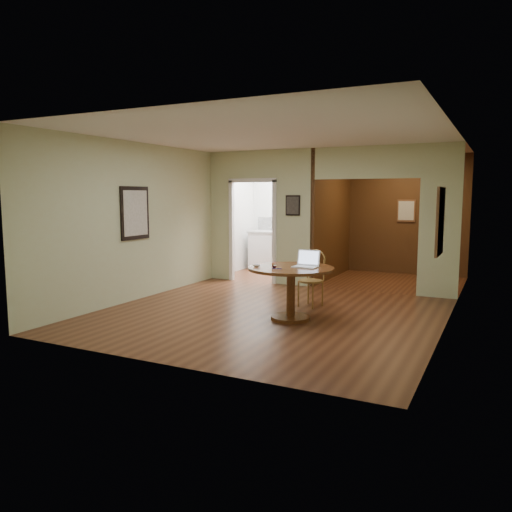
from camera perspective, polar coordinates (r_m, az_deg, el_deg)
The scene contains 11 objects.
floor at distance 7.61m, azimuth 1.21°, elevation -6.74°, with size 5.00×5.00×0.00m, color #492414.
room_shell at distance 10.45m, azimuth 6.18°, elevation 4.11°, with size 5.20×7.50×5.00m.
dining_table at distance 7.24m, azimuth 4.01°, elevation -2.84°, with size 1.24×1.24×0.77m.
chair at distance 8.17m, azimuth 6.50°, elevation -2.14°, with size 0.48×0.48×0.93m.
open_laptop at distance 7.23m, azimuth 5.82°, elevation -0.74°, with size 0.35×0.30×0.24m.
closed_laptop at distance 7.43m, azimuth 5.96°, elevation -0.94°, with size 0.33×0.21×0.03m, color silver.
mouse at distance 7.20m, azimuth 0.07°, elevation -1.07°, with size 0.11×0.06×0.05m, color white.
wine_glass at distance 7.11m, azimuth 2.10°, elevation -1.02°, with size 0.08×0.08×0.09m, color white, non-canonical shape.
pen at distance 7.02m, azimuth 2.41°, elevation -1.44°, with size 0.01×0.01×0.15m, color #0D0D5C.
kitchen_cabinet at distance 11.86m, azimuth 3.98°, elevation 0.53°, with size 2.06×0.60×0.94m.
grocery_bag at distance 11.72m, azimuth 5.01°, elevation 3.42°, with size 0.28×0.24×0.28m, color tan.
Camera 1 is at (3.15, -6.69, 1.81)m, focal length 35.00 mm.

